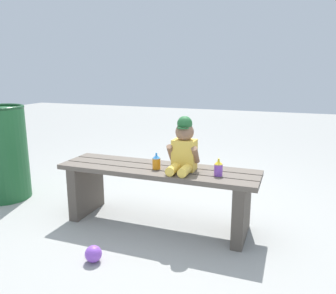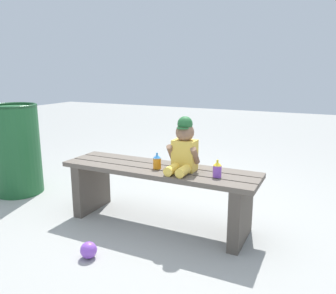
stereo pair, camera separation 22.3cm
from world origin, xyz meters
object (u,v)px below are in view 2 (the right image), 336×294
sippy_cup_right (217,169)px  child_figure (184,148)px  sippy_cup_left (157,161)px  toy_ball (89,250)px  trash_bin (16,149)px  park_bench (159,186)px

sippy_cup_right → child_figure: bearing=172.5°
sippy_cup_right → sippy_cup_left: bearing=180.0°
toy_ball → trash_bin: size_ratio=0.12×
sippy_cup_right → trash_bin: trash_bin is taller
child_figure → sippy_cup_left: 0.24m
sippy_cup_left → sippy_cup_right: bearing=0.0°
child_figure → trash_bin: (-1.79, 0.03, -0.20)m
trash_bin → toy_ball: bearing=-25.6°
child_figure → trash_bin: size_ratio=0.46×
park_bench → child_figure: size_ratio=3.82×
child_figure → sippy_cup_right: child_figure is taller
park_bench → sippy_cup_right: sippy_cup_right is taller
sippy_cup_left → sippy_cup_right: 0.47m
sippy_cup_right → toy_ball: (-0.66, -0.61, -0.47)m
sippy_cup_left → trash_bin: bearing=177.8°
park_bench → sippy_cup_left: sippy_cup_left is taller
park_bench → sippy_cup_right: (0.48, -0.04, 0.21)m
park_bench → child_figure: bearing=-1.1°
park_bench → trash_bin: trash_bin is taller
child_figure → sippy_cup_left: child_figure is taller
child_figure → toy_ball: child_figure is taller
sippy_cup_left → trash_bin: trash_bin is taller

